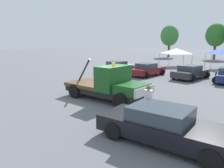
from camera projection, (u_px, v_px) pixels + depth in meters
ground_plane at (106, 99)px, 13.97m from camera, size 160.00×160.00×0.00m
tow_truck at (110, 86)px, 13.57m from camera, size 5.76×2.43×2.51m
foreground_car at (165, 126)px, 7.92m from camera, size 5.12×2.14×1.34m
person_near_truck at (148, 101)px, 9.99m from camera, size 0.38×0.38×1.71m
parked_car_silver at (118, 67)px, 25.23m from camera, size 2.60×4.67×1.34m
parked_car_maroon at (147, 70)px, 23.03m from camera, size 2.66×4.57×1.34m
parked_car_charcoal at (190, 72)px, 21.16m from camera, size 2.93×4.52×1.34m
canopy_tent_white at (176, 51)px, 31.13m from camera, size 3.56×3.56×2.55m
canopy_tent_blue at (222, 51)px, 28.25m from camera, size 3.18×3.18×2.73m
tree_left at (170, 36)px, 48.18m from camera, size 3.91×3.91×6.98m
tree_right at (216, 35)px, 42.94m from camera, size 3.92×3.92×7.01m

